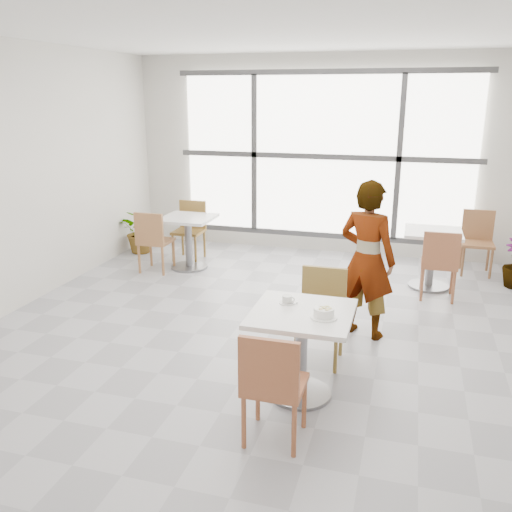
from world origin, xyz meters
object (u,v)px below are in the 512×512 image
(bg_table_left, at_px, (188,235))
(bg_chair_right_far, at_px, (477,237))
(bg_chair_right_near, at_px, (440,260))
(oatmeal_bowl, at_px, (324,313))
(chair_far, at_px, (322,308))
(person, at_px, (367,260))
(plant_left, at_px, (142,231))
(chair_near, at_px, (272,382))
(bg_chair_left_near, at_px, (153,238))
(coffee_cup, at_px, (287,300))
(main_table, at_px, (301,338))
(bg_table_right, at_px, (432,251))
(bg_chair_left_far, at_px, (190,226))

(bg_table_left, height_order, bg_chair_right_far, bg_chair_right_far)
(bg_chair_right_near, bearing_deg, oatmeal_bowl, 70.19)
(chair_far, bearing_deg, oatmeal_bowl, -79.98)
(person, xyz_separation_m, plant_left, (-3.64, 2.11, -0.47))
(chair_near, bearing_deg, person, -102.23)
(chair_far, bearing_deg, bg_chair_left_near, 144.49)
(chair_near, height_order, plant_left, chair_near)
(coffee_cup, distance_m, person, 1.34)
(plant_left, bearing_deg, bg_chair_left_near, -53.75)
(main_table, relative_size, bg_table_right, 1.07)
(plant_left, bearing_deg, bg_chair_right_far, 4.85)
(oatmeal_bowl, bearing_deg, bg_table_left, 128.69)
(oatmeal_bowl, relative_size, bg_chair_left_near, 0.24)
(main_table, relative_size, bg_table_left, 1.07)
(plant_left, bearing_deg, bg_chair_left_far, -3.51)
(chair_near, relative_size, bg_table_left, 1.16)
(main_table, height_order, bg_table_left, same)
(chair_near, distance_m, bg_chair_right_near, 3.53)
(oatmeal_bowl, height_order, bg_table_left, oatmeal_bowl)
(coffee_cup, relative_size, bg_chair_left_far, 0.18)
(coffee_cup, relative_size, bg_chair_right_far, 0.18)
(coffee_cup, height_order, bg_table_left, coffee_cup)
(oatmeal_bowl, height_order, bg_chair_left_far, bg_chair_left_far)
(chair_far, height_order, bg_chair_left_near, same)
(bg_chair_left_near, bearing_deg, bg_chair_right_far, -163.61)
(main_table, xyz_separation_m, bg_table_left, (-2.24, 2.94, -0.04))
(chair_near, xyz_separation_m, coffee_cup, (-0.09, 0.84, 0.28))
(coffee_cup, bearing_deg, bg_table_right, 67.27)
(bg_table_left, relative_size, bg_chair_left_near, 0.86)
(bg_chair_left_near, height_order, plant_left, bg_chair_left_near)
(oatmeal_bowl, bearing_deg, bg_table_right, 74.25)
(oatmeal_bowl, relative_size, bg_chair_left_far, 0.24)
(chair_far, height_order, oatmeal_bowl, chair_far)
(bg_chair_left_near, relative_size, bg_chair_right_far, 1.00)
(chair_far, bearing_deg, coffee_cup, -109.06)
(bg_chair_right_near, bearing_deg, bg_table_right, -79.53)
(person, height_order, bg_chair_right_near, person)
(chair_far, height_order, bg_chair_left_far, same)
(bg_chair_left_near, bearing_deg, main_table, 135.06)
(bg_chair_left_far, bearing_deg, bg_table_left, -70.79)
(chair_near, relative_size, bg_chair_right_near, 1.00)
(chair_far, distance_m, bg_table_right, 2.56)
(oatmeal_bowl, height_order, plant_left, oatmeal_bowl)
(oatmeal_bowl, distance_m, bg_table_right, 3.28)
(bg_chair_left_near, xyz_separation_m, bg_chair_right_far, (4.32, 1.27, 0.00))
(main_table, relative_size, bg_chair_right_far, 0.92)
(chair_near, distance_m, chair_far, 1.42)
(chair_near, bearing_deg, bg_table_left, -59.20)
(coffee_cup, height_order, bg_chair_right_near, bg_chair_right_near)
(oatmeal_bowl, distance_m, bg_chair_right_far, 4.26)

